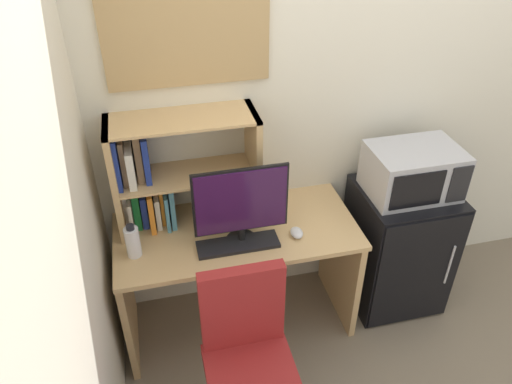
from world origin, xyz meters
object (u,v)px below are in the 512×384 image
(hutch_bookshelf, at_px, (164,174))
(monitor, at_px, (241,204))
(keyboard, at_px, (238,244))
(wall_corkboard, at_px, (187,38))
(computer_mouse, at_px, (297,233))
(desk_chair, at_px, (249,371))
(microwave, at_px, (413,171))
(mini_fridge, at_px, (397,246))
(water_bottle, at_px, (133,242))

(hutch_bookshelf, xyz_separation_m, monitor, (0.35, -0.27, -0.06))
(keyboard, height_order, wall_corkboard, wall_corkboard)
(keyboard, distance_m, wall_corkboard, 1.04)
(computer_mouse, relative_size, desk_chair, 0.10)
(microwave, bearing_deg, mini_fridge, -90.22)
(computer_mouse, xyz_separation_m, water_bottle, (-0.84, 0.05, 0.07))
(monitor, bearing_deg, wall_corkboard, 112.36)
(hutch_bookshelf, distance_m, water_bottle, 0.38)
(keyboard, distance_m, computer_mouse, 0.32)
(wall_corkboard, bearing_deg, water_bottle, -136.25)
(water_bottle, distance_m, desk_chair, 0.84)
(keyboard, distance_m, desk_chair, 0.62)
(water_bottle, bearing_deg, mini_fridge, 3.06)
(mini_fridge, bearing_deg, hutch_bookshelf, 172.96)
(desk_chair, bearing_deg, keyboard, 82.87)
(monitor, relative_size, desk_chair, 0.51)
(keyboard, relative_size, water_bottle, 2.25)
(keyboard, xyz_separation_m, computer_mouse, (0.32, 0.01, 0.01))
(mini_fridge, xyz_separation_m, microwave, (0.00, 0.00, 0.54))
(keyboard, xyz_separation_m, microwave, (1.02, 0.14, 0.21))
(computer_mouse, bearing_deg, mini_fridge, 10.44)
(computer_mouse, xyz_separation_m, wall_corkboard, (-0.45, 0.41, 0.93))
(water_bottle, distance_m, mini_fridge, 1.60)
(hutch_bookshelf, bearing_deg, mini_fridge, -7.04)
(monitor, height_order, desk_chair, monitor)
(hutch_bookshelf, xyz_separation_m, water_bottle, (-0.20, -0.25, -0.21))
(water_bottle, distance_m, wall_corkboard, 1.02)
(keyboard, bearing_deg, mini_fridge, 7.74)
(microwave, xyz_separation_m, desk_chair, (-1.09, -0.66, -0.53))
(keyboard, distance_m, water_bottle, 0.53)
(microwave, bearing_deg, keyboard, -172.09)
(computer_mouse, relative_size, water_bottle, 0.50)
(keyboard, height_order, water_bottle, water_bottle)
(monitor, xyz_separation_m, desk_chair, (-0.09, -0.55, -0.55))
(keyboard, xyz_separation_m, wall_corkboard, (-0.14, 0.42, 0.94))
(keyboard, height_order, mini_fridge, mini_fridge)
(keyboard, height_order, microwave, microwave)
(monitor, height_order, keyboard, monitor)
(computer_mouse, xyz_separation_m, microwave, (0.71, 0.13, 0.20))
(monitor, distance_m, water_bottle, 0.57)
(computer_mouse, distance_m, microwave, 0.74)
(hutch_bookshelf, xyz_separation_m, microwave, (1.35, -0.16, -0.08))
(hutch_bookshelf, xyz_separation_m, keyboard, (0.32, -0.31, -0.29))
(keyboard, xyz_separation_m, mini_fridge, (1.02, 0.14, -0.34))
(computer_mouse, distance_m, wall_corkboard, 1.12)
(computer_mouse, relative_size, microwave, 0.19)
(water_bottle, distance_m, microwave, 1.55)
(hutch_bookshelf, relative_size, keyboard, 1.77)
(keyboard, bearing_deg, monitor, 49.88)
(wall_corkboard, bearing_deg, monitor, -67.64)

